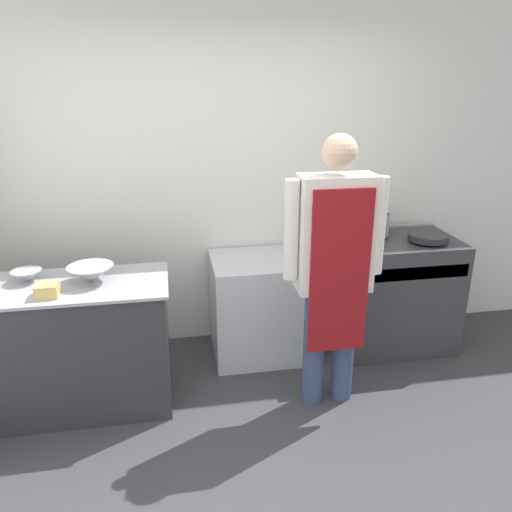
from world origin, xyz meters
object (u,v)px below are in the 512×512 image
stove (393,292)px  fridge_unit (256,307)px  person_cook (334,259)px  saute_pan (428,237)px  plastic_tub (48,290)px  mixing_bowl (91,274)px  stock_pot (369,220)px

stove → fridge_unit: size_ratio=1.17×
stove → person_cook: bearing=-138.7°
fridge_unit → saute_pan: 1.42m
stove → plastic_tub: plastic_tub is taller
fridge_unit → mixing_bowl: size_ratio=2.75×
person_cook → saute_pan: size_ratio=5.95×
plastic_tub → saute_pan: saute_pan is taller
plastic_tub → person_cook: bearing=-2.9°
stove → mixing_bowl: mixing_bowl is taller
mixing_bowl → saute_pan: 2.44m
stove → person_cook: 1.15m
stove → stock_pot: size_ratio=2.94×
fridge_unit → mixing_bowl: mixing_bowl is taller
fridge_unit → saute_pan: (1.30, -0.15, 0.55)m
fridge_unit → stove: bearing=-2.1°
stove → mixing_bowl: bearing=-170.0°
fridge_unit → person_cook: 1.01m
fridge_unit → person_cook: person_cook is taller
person_cook → stove: bearing=41.3°
person_cook → saute_pan: (0.93, 0.55, -0.08)m
person_cook → plastic_tub: bearing=177.1°
stove → saute_pan: size_ratio=3.07×
saute_pan → plastic_tub: bearing=-170.2°
saute_pan → person_cook: bearing=-149.6°
stove → stock_pot: bearing=151.0°
mixing_bowl → stock_pot: 2.10m
stove → mixing_bowl: size_ratio=3.22×
mixing_bowl → plastic_tub: 0.28m
stock_pot → saute_pan: bearing=-30.1°
fridge_unit → person_cook: (0.37, -0.70, 0.63)m
person_cook → mixing_bowl: size_ratio=6.23×
person_cook → stock_pot: 0.94m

